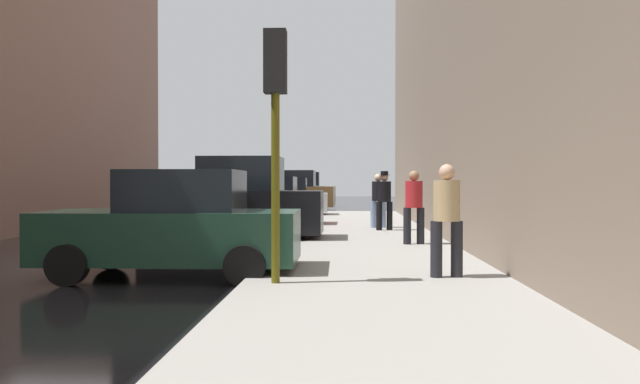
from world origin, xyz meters
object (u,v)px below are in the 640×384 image
at_px(parked_black_suv, 236,204).
at_px(traffic_light, 275,100).
at_px(pedestrian_with_fedora, 384,197).
at_px(pedestrian_in_red_jacket, 414,203).
at_px(pedestrian_in_tan_coat, 447,214).
at_px(fire_hydrant, 310,219).
at_px(parked_dark_green_sedan, 174,226).
at_px(parked_silver_sedan, 282,199).
at_px(pedestrian_in_jeans, 378,198).
at_px(parked_red_hatchback, 264,203).
at_px(parked_bronze_suv, 293,193).
at_px(parked_white_van, 301,191).

xyz_separation_m(parked_black_suv, traffic_light, (1.85, -7.28, 1.73)).
xyz_separation_m(pedestrian_with_fedora, pedestrian_in_red_jacket, (0.42, -4.24, -0.03)).
bearing_deg(pedestrian_in_tan_coat, parked_black_suv, 123.41).
bearing_deg(pedestrian_in_tan_coat, fire_hydrant, 106.05).
bearing_deg(fire_hydrant, parked_dark_green_sedan, -102.44).
bearing_deg(parked_silver_sedan, pedestrian_in_jeans, -64.44).
bearing_deg(parked_silver_sedan, parked_red_hatchback, -90.00).
relative_size(parked_silver_sedan, traffic_light, 1.18).
xyz_separation_m(parked_black_suv, pedestrian_in_tan_coat, (4.38, -6.64, 0.07)).
xyz_separation_m(parked_dark_green_sedan, parked_silver_sedan, (-0.00, 17.78, 0.00)).
xyz_separation_m(parked_silver_sedan, parked_bronze_suv, (-0.00, 5.90, 0.18)).
distance_m(fire_hydrant, pedestrian_in_jeans, 2.62).
distance_m(parked_red_hatchback, pedestrian_in_jeans, 4.34).
relative_size(parked_dark_green_sedan, traffic_light, 1.17).
distance_m(parked_black_suv, pedestrian_in_tan_coat, 7.96).
height_order(parked_red_hatchback, pedestrian_in_red_jacket, pedestrian_in_red_jacket).
height_order(pedestrian_with_fedora, pedestrian_in_jeans, pedestrian_with_fedora).
relative_size(parked_white_van, fire_hydrant, 6.57).
height_order(traffic_light, pedestrian_in_jeans, traffic_light).
distance_m(parked_black_suv, pedestrian_in_red_jacket, 4.72).
height_order(parked_black_suv, traffic_light, traffic_light).
bearing_deg(parked_red_hatchback, pedestrian_in_tan_coat, -70.35).
xyz_separation_m(parked_white_van, pedestrian_in_red_jacket, (4.45, -25.39, 0.07)).
relative_size(parked_red_hatchback, fire_hydrant, 6.01).
relative_size(parked_bronze_suv, pedestrian_with_fedora, 2.62).
relative_size(fire_hydrant, traffic_light, 0.20).
height_order(parked_dark_green_sedan, parked_bronze_suv, parked_bronze_suv).
bearing_deg(parked_bronze_suv, pedestrian_in_jeans, -74.48).
distance_m(parked_white_van, pedestrian_with_fedora, 21.53).
bearing_deg(fire_hydrant, parked_silver_sedan, 100.64).
relative_size(traffic_light, pedestrian_in_jeans, 2.11).
height_order(parked_silver_sedan, fire_hydrant, parked_silver_sedan).
relative_size(traffic_light, pedestrian_with_fedora, 2.03).
height_order(parked_black_suv, pedestrian_in_jeans, parked_black_suv).
xyz_separation_m(fire_hydrant, pedestrian_in_red_jacket, (2.64, -3.90, 0.61)).
bearing_deg(parked_dark_green_sedan, pedestrian_in_jeans, 67.92).
height_order(traffic_light, pedestrian_with_fedora, traffic_light).
bearing_deg(pedestrian_in_red_jacket, pedestrian_with_fedora, 95.63).
bearing_deg(parked_silver_sedan, parked_black_suv, -90.00).
bearing_deg(parked_white_van, pedestrian_in_jeans, -78.99).
distance_m(fire_hydrant, pedestrian_in_red_jacket, 4.75).
relative_size(parked_silver_sedan, parked_bronze_suv, 0.91).
relative_size(parked_dark_green_sedan, pedestrian_in_red_jacket, 2.47).
distance_m(parked_black_suv, parked_silver_sedan, 11.92).
bearing_deg(traffic_light, parked_white_van, 93.41).
distance_m(parked_bronze_suv, fire_hydrant, 15.61).
bearing_deg(parked_red_hatchback, parked_white_van, 90.00).
distance_m(parked_black_suv, traffic_light, 7.71).
xyz_separation_m(parked_red_hatchback, traffic_light, (1.85, -12.92, 1.91)).
height_order(fire_hydrant, pedestrian_in_jeans, pedestrian_in_jeans).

